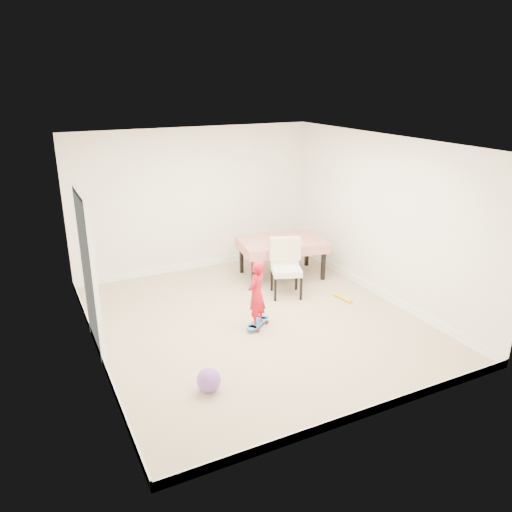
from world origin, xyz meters
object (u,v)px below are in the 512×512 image
dining_table (282,258)px  child (256,296)px  skateboard (258,324)px  balloon (209,380)px  dining_chair (286,268)px

dining_table → child: 2.04m
skateboard → balloon: size_ratio=1.85×
skateboard → dining_table: bearing=15.1°
skateboard → balloon: (-1.20, -1.15, 0.10)m
dining_table → skateboard: (-1.26, -1.57, -0.31)m
dining_chair → balloon: bearing=-117.1°
dining_table → skateboard: bearing=-119.9°
skateboard → child: (-0.03, -0.01, 0.46)m
child → skateboard: bearing=166.4°
dining_chair → balloon: (-2.12, -1.94, -0.33)m
dining_chair → child: child is taller
child → balloon: size_ratio=3.53×
dining_chair → balloon: dining_chair is taller
balloon → skateboard: bearing=43.7°
dining_chair → child: bearing=-119.2°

